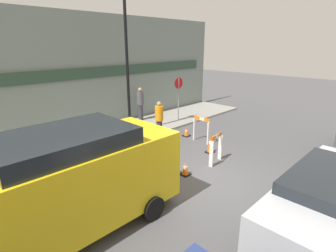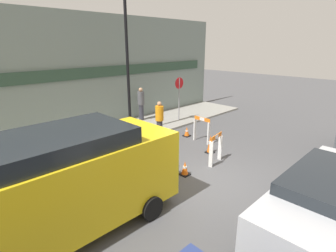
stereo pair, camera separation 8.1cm
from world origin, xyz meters
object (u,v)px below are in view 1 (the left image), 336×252
object	(u,v)px
streetlamp_post	(126,42)
person_pedestrian	(140,103)
stop_sign	(179,92)
work_van	(68,179)
parked_car_1	(331,204)
person_worker	(159,118)

from	to	relation	value
streetlamp_post	person_pedestrian	bearing A→B (deg)	37.36
stop_sign	work_van	size ratio (longest dim) A/B	0.46
person_pedestrian	parked_car_1	size ratio (longest dim) A/B	0.39
person_worker	work_van	xyz separation A→B (m)	(-5.73, -3.19, 0.41)
person_worker	person_pedestrian	xyz separation A→B (m)	(1.00, 2.54, 0.17)
person_worker	parked_car_1	xyz separation A→B (m)	(-2.05, -7.38, 0.03)
person_worker	stop_sign	bearing A→B (deg)	137.16
person_pedestrian	work_van	bearing A→B (deg)	67.17
streetlamp_post	person_worker	world-z (taller)	streetlamp_post
streetlamp_post	stop_sign	size ratio (longest dim) A/B	2.80
person_pedestrian	work_van	world-z (taller)	work_van
person_pedestrian	person_worker	bearing A→B (deg)	95.18
person_worker	parked_car_1	distance (m)	7.66
stop_sign	person_pedestrian	world-z (taller)	stop_sign
person_worker	streetlamp_post	bearing A→B (deg)	-124.21
person_worker	parked_car_1	bearing A→B (deg)	7.68
parked_car_1	work_van	world-z (taller)	work_van
streetlamp_post	parked_car_1	distance (m)	9.26
person_pedestrian	stop_sign	bearing A→B (deg)	162.76
stop_sign	parked_car_1	size ratio (longest dim) A/B	0.51
stop_sign	work_van	bearing A→B (deg)	28.84
parked_car_1	stop_sign	bearing A→B (deg)	61.88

